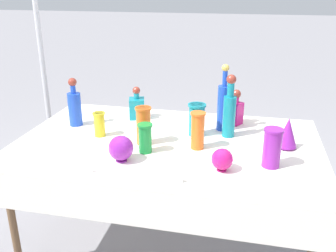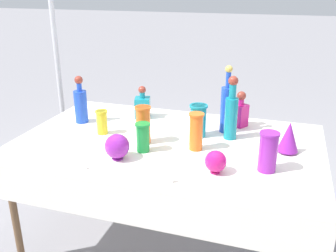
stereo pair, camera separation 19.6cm
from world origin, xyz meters
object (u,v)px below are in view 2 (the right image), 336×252
Objects in this scene: slender_vase_4 at (143,136)px; slender_vase_3 at (198,120)px; tall_bottle_2 at (227,107)px; fluted_vase_0 at (289,137)px; round_bowl_1 at (216,161)px; square_decanter_0 at (240,112)px; slender_vase_2 at (143,124)px; slender_vase_1 at (268,151)px; slender_vase_0 at (196,130)px; tall_bottle_1 at (231,112)px; cardboard_box_behind_left at (162,153)px; tall_bottle_0 at (81,104)px; square_decanter_1 at (143,106)px; round_bowl_0 at (117,146)px; slender_vase_5 at (102,121)px; canopy_pole at (58,66)px.

slender_vase_3 is at bearing 52.09° from slender_vase_4.
fluted_vase_0 is (0.40, -0.21, -0.08)m from tall_bottle_2.
round_bowl_1 is at bearing -133.17° from fluted_vase_0.
tall_bottle_2 is at bearing -120.29° from square_decanter_0.
slender_vase_2 is 1.34× the size of slender_vase_4.
fluted_vase_0 is at bearing 8.38° from slender_vase_2.
slender_vase_1 reaches higher than slender_vase_3.
slender_vase_0 is 1.29× the size of slender_vase_4.
tall_bottle_1 is 0.37m from fluted_vase_0.
cardboard_box_behind_left is at bearing 122.19° from slender_vase_3.
square_decanter_0 is at bearing 50.49° from slender_vase_4.
slender_vase_2 reaches higher than round_bowl_1.
tall_bottle_2 reaches higher than slender_vase_0.
slender_vase_0 is 1.36m from cardboard_box_behind_left.
slender_vase_0 is at bearing -12.94° from tall_bottle_0.
slender_vase_2 is at bearing -144.96° from slender_vase_3.
slender_vase_1 is at bearing -56.04° from tall_bottle_1.
square_decanter_1 reaches higher than slender_vase_2.
slender_vase_4 reaches higher than round_bowl_0.
round_bowl_1 is (0.05, -0.58, -0.11)m from tall_bottle_2.
square_decanter_0 reaches higher than round_bowl_1.
slender_vase_2 is at bearing 110.21° from slender_vase_4.
slender_vase_5 reaches higher than round_bowl_1.
tall_bottle_2 reaches higher than tall_bottle_1.
tall_bottle_1 reaches higher than slender_vase_5.
tall_bottle_2 reaches higher than round_bowl_1.
round_bowl_0 is (0.49, -0.46, -0.06)m from tall_bottle_0.
tall_bottle_1 is at bearing -16.38° from square_decanter_1.
tall_bottle_2 is 0.88× the size of cardboard_box_behind_left.
square_decanter_1 is 1.93× the size of round_bowl_1.
slender_vase_0 is at bearing -29.86° from canopy_pole.
tall_bottle_1 reaches higher than slender_vase_0.
fluted_vase_0 is 1.56m from cardboard_box_behind_left.
square_decanter_1 is 1.09× the size of slender_vase_1.
tall_bottle_2 is 0.63m from square_decanter_1.
slender_vase_0 is at bearing 160.76° from slender_vase_1.
slender_vase_1 is (0.42, -0.15, -0.01)m from slender_vase_0.
square_decanter_0 is at bearing 3.01° from square_decanter_1.
round_bowl_0 is at bearing -43.23° from tall_bottle_0.
square_decanter_0 is at bearing -12.90° from canopy_pole.
square_decanter_0 is 0.35m from slender_vase_3.
cardboard_box_behind_left is at bearing 69.46° from tall_bottle_0.
tall_bottle_1 is 1.80× the size of slender_vase_0.
round_bowl_0 is (-0.55, -0.49, -0.10)m from tall_bottle_1.
fluted_vase_0 is (0.51, 0.12, -0.02)m from slender_vase_0.
square_decanter_0 reaches higher than slender_vase_3.
tall_bottle_0 is at bearing 136.77° from round_bowl_0.
slender_vase_2 reaches higher than fluted_vase_0.
slender_vase_0 is at bearing -4.73° from slender_vase_5.
square_decanter_0 reaches higher than slender_vase_2.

